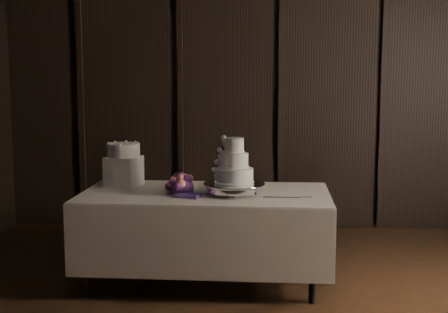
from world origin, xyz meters
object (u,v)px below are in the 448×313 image
bouquet (183,186)px  small_cake (123,150)px  wedding_cake (231,166)px  display_table (206,234)px  box_pedestal (124,171)px  cake_stand (234,189)px

bouquet → small_cake: small_cake is taller
wedding_cake → small_cake: 0.99m
display_table → box_pedestal: (-0.71, 0.26, 0.47)m
wedding_cake → box_pedestal: (-0.92, 0.36, -0.11)m
box_pedestal → small_cake: (0.00, -0.00, 0.18)m
display_table → wedding_cake: 0.62m
display_table → cake_stand: cake_stand is taller
cake_stand → wedding_cake: wedding_cake is taller
cake_stand → display_table: bearing=159.2°
small_cake → box_pedestal: bearing=90.0°
wedding_cake → small_cake: (-0.92, 0.36, 0.07)m
display_table → box_pedestal: box_pedestal is taller
box_pedestal → small_cake: bearing=-90.0°
wedding_cake → box_pedestal: size_ratio=1.38×
display_table → small_cake: (-0.71, 0.26, 0.65)m
wedding_cake → bouquet: (-0.38, 0.00, -0.16)m
display_table → bouquet: bouquet is taller
bouquet → small_cake: (-0.54, 0.36, 0.24)m
box_pedestal → wedding_cake: bearing=-21.5°
small_cake → display_table: bearing=-20.0°
display_table → box_pedestal: 0.89m
display_table → cake_stand: bearing=-18.5°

